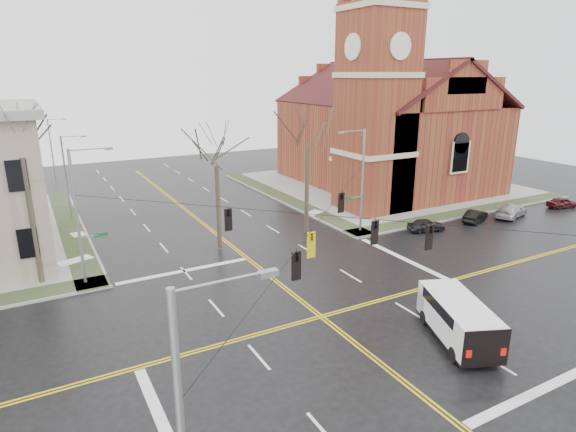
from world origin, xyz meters
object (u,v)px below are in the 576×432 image
parked_car_b (475,216)px  parked_car_d (562,202)px  signal_pole_nw (80,213)px  tree_nw_far (21,149)px  streetlight_north_b (52,147)px  signal_pole_ne (361,178)px  tree_nw_near (216,160)px  streetlight_north_a (67,175)px  parked_car_a (426,225)px  tree_ne (307,139)px  parked_car_c (511,210)px  cargo_van (456,316)px  church (385,118)px

parked_car_b → parked_car_d: parked_car_b is taller
signal_pole_nw → tree_nw_far: size_ratio=0.71×
streetlight_north_b → signal_pole_ne: bearing=-58.9°
signal_pole_nw → tree_nw_near: (10.23, 1.97, 2.33)m
streetlight_north_a → parked_car_a: (27.51, -19.15, -3.89)m
parked_car_a → tree_ne: bearing=78.1°
parked_car_a → parked_car_b: size_ratio=0.95×
tree_nw_near → streetlight_north_b: bearing=105.5°
signal_pole_nw → parked_car_c: size_ratio=1.95×
signal_pole_nw → cargo_van: signal_pole_nw is taller
parked_car_b → parked_car_c: size_ratio=0.78×
tree_nw_far → tree_ne: (21.05, 0.37, -0.80)m
parked_car_c → tree_nw_far: size_ratio=0.36×
streetlight_north_b → parked_car_c: 55.23m
parked_car_c → signal_pole_nw: bearing=68.1°
tree_ne → parked_car_c: bearing=-14.3°
tree_nw_near → tree_ne: 8.15m
parked_car_a → parked_car_c: (10.55, -0.69, 0.09)m
parked_car_d → signal_pole_ne: bearing=92.3°
signal_pole_ne → cargo_van: bearing=-110.5°
parked_car_a → parked_car_d: bearing=-80.6°
streetlight_north_b → church: bearing=-33.2°
streetlight_north_b → tree_nw_near: bearing=-74.5°
streetlight_north_a → parked_car_d: bearing=-23.8°
cargo_van → parked_car_c: cargo_van is taller
signal_pole_ne → cargo_van: signal_pole_ne is taller
streetlight_north_b → parked_car_c: streetlight_north_b is taller
streetlight_north_a → parked_car_c: size_ratio=1.74×
cargo_van → parked_car_d: 32.94m
streetlight_north_b → parked_car_b: streetlight_north_b is taller
signal_pole_nw → church: bearing=20.2°
church → streetlight_north_b: (-35.42, 23.22, -3.97)m
signal_pole_nw → parked_car_b: bearing=-4.7°
signal_pole_nw → tree_ne: tree_ne is taller
streetlight_north_a → parked_car_c: bearing=-27.5°
streetlight_north_a → tree_nw_far: 16.07m
parked_car_d → tree_nw_far: (-49.23, 5.21, 8.58)m
streetlight_north_b → parked_car_b: size_ratio=2.23×
tree_nw_far → parked_car_c: bearing=-6.7°
signal_pole_nw → tree_ne: bearing=5.8°
church → streetlight_north_b: church is taller
signal_pole_ne → tree_nw_near: 12.78m
signal_pole_ne → parked_car_c: size_ratio=1.95×
cargo_van → parked_car_a: bearing=72.8°
signal_pole_nw → streetlight_north_a: 16.52m
parked_car_b → streetlight_north_a: bearing=38.8°
signal_pole_nw → parked_car_b: (34.34, -2.80, -4.36)m
signal_pole_ne → tree_nw_far: (-25.39, 1.51, 4.20)m
signal_pole_ne → parked_car_a: (5.54, -2.65, -4.37)m
cargo_van → parked_car_c: 26.21m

